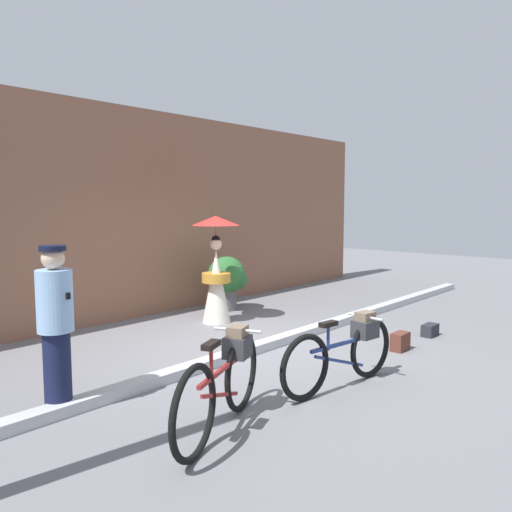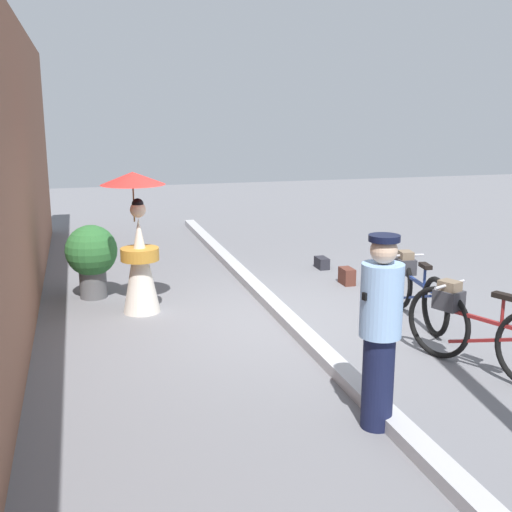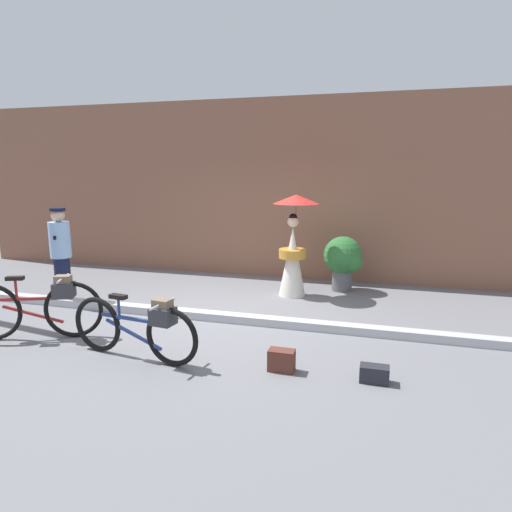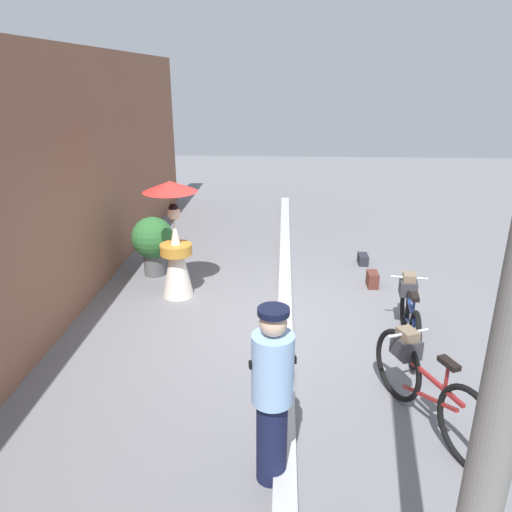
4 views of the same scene
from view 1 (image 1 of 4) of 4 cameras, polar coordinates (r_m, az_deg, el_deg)
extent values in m
plane|color=slate|center=(7.05, -0.02, -10.76)|extent=(30.00, 30.00, 0.00)
cube|color=brown|center=(9.18, -15.07, 4.56)|extent=(14.00, 0.40, 3.68)
cube|color=#B2B2B7|center=(7.03, -0.02, -10.29)|extent=(14.00, 0.20, 0.12)
torus|color=black|center=(5.08, -1.65, -12.83)|extent=(0.74, 0.35, 0.77)
torus|color=black|center=(4.19, -6.98, -17.07)|extent=(0.74, 0.35, 0.77)
cube|color=maroon|center=(4.57, -4.05, -12.79)|extent=(0.82, 0.37, 0.04)
cube|color=maroon|center=(4.64, -4.03, -15.30)|extent=(0.72, 0.32, 0.28)
cylinder|color=maroon|center=(4.37, -5.06, -11.96)|extent=(0.03, 0.03, 0.32)
cube|color=black|center=(4.32, -5.07, -9.92)|extent=(0.24, 0.17, 0.05)
cylinder|color=silver|center=(4.86, -2.11, -8.32)|extent=(0.21, 0.46, 0.03)
cube|color=#333338|center=(4.91, -2.10, -10.14)|extent=(0.32, 0.30, 0.20)
cube|color=#72604C|center=(4.87, -2.10, -8.68)|extent=(0.25, 0.22, 0.14)
torus|color=black|center=(6.14, 12.73, -10.02)|extent=(0.70, 0.15, 0.70)
torus|color=black|center=(5.33, 5.54, -12.35)|extent=(0.70, 0.15, 0.70)
cube|color=navy|center=(5.69, 9.43, -9.74)|extent=(0.92, 0.16, 0.04)
cube|color=navy|center=(5.74, 9.39, -11.58)|extent=(0.80, 0.14, 0.29)
cylinder|color=navy|center=(5.51, 8.12, -9.02)|extent=(0.03, 0.03, 0.29)
cube|color=black|center=(5.48, 8.14, -7.57)|extent=(0.23, 0.12, 0.05)
cylinder|color=silver|center=(5.96, 12.18, -6.69)|extent=(0.09, 0.48, 0.03)
cube|color=#333338|center=(6.00, 12.15, -8.03)|extent=(0.29, 0.25, 0.20)
cube|color=#72604C|center=(5.97, 12.18, -6.82)|extent=(0.22, 0.18, 0.14)
cylinder|color=#141938|center=(5.39, -21.41, -12.01)|extent=(0.26, 0.26, 0.80)
cylinder|color=#8CB2E0|center=(5.22, -21.69, -4.69)|extent=(0.34, 0.34, 0.60)
sphere|color=#D8B293|center=(5.17, -21.87, -0.25)|extent=(0.22, 0.22, 0.22)
cylinder|color=black|center=(5.16, -21.91, 0.83)|extent=(0.25, 0.25, 0.05)
cube|color=black|center=(5.21, -21.72, -4.05)|extent=(0.14, 0.38, 0.06)
cone|color=silver|center=(8.66, -4.49, -3.41)|extent=(0.48, 0.48, 1.24)
cylinder|color=#C1842D|center=(8.64, -4.49, -2.44)|extent=(0.49, 0.49, 0.16)
sphere|color=beige|center=(8.58, -4.53, 1.35)|extent=(0.20, 0.20, 0.20)
sphere|color=black|center=(8.57, -4.53, 1.82)|extent=(0.15, 0.15, 0.15)
cylinder|color=olive|center=(8.63, -4.55, 2.16)|extent=(0.02, 0.02, 0.55)
cone|color=red|center=(8.61, -4.56, 3.99)|extent=(0.81, 0.81, 0.16)
cylinder|color=#59595B|center=(9.73, -3.31, -4.94)|extent=(0.37, 0.37, 0.39)
sphere|color=#2D6B33|center=(9.65, -3.33, -2.15)|extent=(0.71, 0.71, 0.71)
sphere|color=#2D6B33|center=(9.71, -2.13, -2.62)|extent=(0.39, 0.39, 0.39)
cube|color=#26262D|center=(8.28, 18.97, -7.89)|extent=(0.31, 0.17, 0.18)
cube|color=black|center=(8.25, 19.31, -7.62)|extent=(0.26, 0.06, 0.07)
cube|color=#592D23|center=(7.37, 15.89, -9.24)|extent=(0.30, 0.17, 0.25)
cube|color=#47241C|center=(7.33, 16.27, -8.82)|extent=(0.25, 0.06, 0.09)
camera|label=2|loc=(7.21, -65.87, 6.89)|focal=44.59mm
camera|label=3|loc=(7.65, 54.07, 5.12)|focal=31.59mm
camera|label=4|loc=(4.83, -62.26, 17.84)|focal=34.15mm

